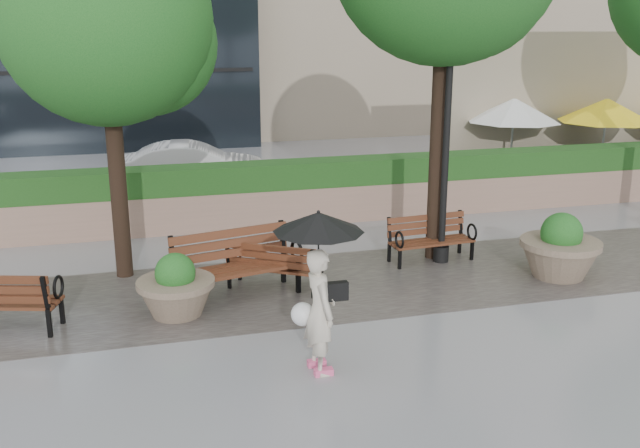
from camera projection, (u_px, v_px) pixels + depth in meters
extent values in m
plane|color=gray|center=(426.00, 361.00, 9.21)|extent=(100.00, 100.00, 0.00)
cube|color=#383330|center=(355.00, 282.00, 11.99)|extent=(28.00, 3.20, 0.01)
cube|color=#9C7664|center=(300.00, 204.00, 15.61)|extent=(24.00, 0.80, 0.80)
cube|color=#1A4517|center=(299.00, 174.00, 15.42)|extent=(24.00, 0.75, 0.55)
cube|color=tan|center=(598.00, 104.00, 20.34)|extent=(10.00, 0.60, 4.00)
cube|color=#1A4517|center=(627.00, 173.00, 18.59)|extent=(8.00, 0.50, 0.90)
cube|color=black|center=(266.00, 184.00, 19.43)|extent=(40.00, 7.00, 0.00)
torus|color=black|center=(58.00, 287.00, 10.15)|extent=(0.14, 0.35, 0.35)
cube|color=#592C1A|center=(238.00, 269.00, 11.18)|extent=(2.07, 1.04, 0.06)
cube|color=#592C1A|center=(230.00, 243.00, 11.35)|extent=(1.97, 0.59, 0.47)
cube|color=black|center=(238.00, 283.00, 11.27)|extent=(2.10, 1.15, 0.51)
torus|color=black|center=(183.00, 271.00, 10.53)|extent=(0.15, 0.41, 0.41)
torus|color=black|center=(297.00, 252.00, 11.39)|extent=(0.15, 0.41, 0.41)
cube|color=#592C1A|center=(276.00, 267.00, 11.62)|extent=(1.54, 1.21, 0.04)
cube|color=#592C1A|center=(270.00, 256.00, 11.33)|extent=(1.35, 0.91, 0.36)
cube|color=black|center=(275.00, 278.00, 11.65)|extent=(1.59, 1.29, 0.39)
torus|color=black|center=(321.00, 259.00, 11.51)|extent=(0.21, 0.29, 0.32)
torus|color=black|center=(238.00, 251.00, 11.93)|extent=(0.21, 0.29, 0.32)
cube|color=#592C1A|center=(432.00, 242.00, 12.95)|extent=(1.59, 0.60, 0.04)
cube|color=#592C1A|center=(426.00, 224.00, 13.10)|extent=(1.56, 0.24, 0.37)
cube|color=black|center=(431.00, 251.00, 13.02)|extent=(1.60, 0.69, 0.40)
torus|color=black|center=(399.00, 240.00, 12.53)|extent=(0.07, 0.32, 0.32)
torus|color=black|center=(472.00, 232.00, 13.01)|extent=(0.07, 0.32, 0.32)
cylinder|color=#7F6B56|center=(176.00, 283.00, 10.52)|extent=(1.15, 1.15, 0.09)
sphere|color=#154A18|center=(175.00, 273.00, 10.48)|extent=(0.60, 0.60, 0.60)
cylinder|color=#7F6B56|center=(561.00, 243.00, 12.11)|extent=(1.36, 1.36, 0.11)
sphere|color=#154A18|center=(562.00, 233.00, 12.06)|extent=(0.70, 0.70, 0.70)
cylinder|color=black|center=(445.00, 159.00, 12.54)|extent=(0.12, 0.12, 3.80)
cylinder|color=black|center=(441.00, 254.00, 13.01)|extent=(0.28, 0.28, 0.30)
sphere|color=black|center=(451.00, 45.00, 12.01)|extent=(0.24, 0.24, 0.24)
cylinder|color=black|center=(116.00, 162.00, 11.79)|extent=(0.28, 0.28, 4.00)
sphere|color=#154A18|center=(105.00, 18.00, 11.17)|extent=(3.40, 3.40, 3.40)
sphere|color=#154A18|center=(145.00, 44.00, 11.70)|extent=(2.38, 2.38, 2.38)
cylinder|color=black|center=(439.00, 121.00, 12.61)|extent=(0.28, 0.28, 5.09)
cylinder|color=black|center=(509.00, 182.00, 19.35)|extent=(0.40, 0.40, 0.10)
cylinder|color=#99999E|center=(511.00, 144.00, 19.07)|extent=(0.06, 0.06, 2.20)
cone|color=white|center=(514.00, 110.00, 18.82)|extent=(2.50, 2.50, 0.60)
cylinder|color=black|center=(599.00, 183.00, 19.33)|extent=(0.40, 0.40, 0.10)
cylinder|color=#99999E|center=(603.00, 144.00, 19.04)|extent=(0.06, 0.06, 2.20)
cone|color=yellow|center=(607.00, 110.00, 18.80)|extent=(2.50, 2.50, 0.60)
imported|color=white|center=(193.00, 167.00, 18.44)|extent=(3.94, 1.72, 1.26)
imported|color=beige|center=(320.00, 307.00, 8.73)|extent=(0.48, 0.65, 1.71)
cube|color=#F2598C|center=(317.00, 363.00, 9.06)|extent=(0.13, 0.24, 0.09)
cube|color=#F2598C|center=(324.00, 372.00, 8.82)|extent=(0.13, 0.24, 0.09)
cube|color=black|center=(335.00, 291.00, 8.80)|extent=(0.13, 0.33, 0.23)
sphere|color=white|center=(303.00, 314.00, 8.92)|extent=(0.30, 0.30, 0.30)
cylinder|color=black|center=(318.00, 256.00, 8.60)|extent=(0.02, 0.02, 0.91)
cone|color=black|center=(318.00, 222.00, 8.49)|extent=(1.11, 1.11, 0.23)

